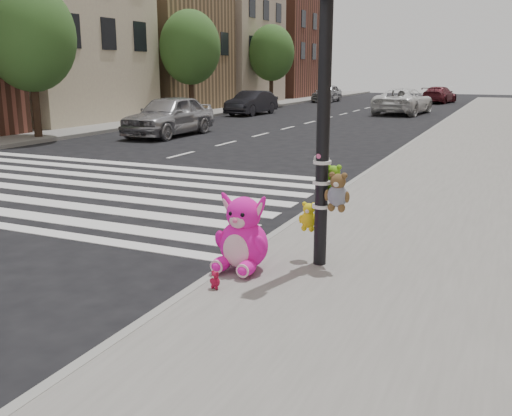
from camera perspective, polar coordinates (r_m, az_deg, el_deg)
The scene contains 19 objects.
ground at distance 7.16m, azimuth -18.94°, elevation -7.83°, with size 120.00×120.00×0.00m, color black.
sidewalk_far at distance 30.84m, azimuth -12.07°, elevation 8.81°, with size 6.00×80.00×0.14m, color slate.
curb_edge at distance 15.32m, azimuth 12.19°, elevation 4.11°, with size 0.12×80.00×0.15m, color gray.
crosswalk at distance 13.80m, azimuth -18.01°, elevation 2.45°, with size 11.00×6.00×0.01m, color silver, non-canonical shape.
bld_far_b at distance 29.85m, azimuth -19.48°, elevation 18.65°, with size 6.00×8.00×11.00m, color beige.
bld_far_c at distance 36.84m, azimuth -9.29°, elevation 15.80°, with size 6.00×8.00×8.00m, color #90714D.
bld_far_d at distance 44.68m, azimuth -2.71°, elevation 16.84°, with size 6.00×8.00×10.00m, color tan.
bld_far_e at distance 54.69m, azimuth 2.73°, elevation 15.73°, with size 6.00×10.00×9.00m, color brown.
signal_pole at distance 6.96m, azimuth 7.00°, elevation 6.95°, with size 0.71×0.50×4.00m.
tree_far_a at distance 22.43m, azimuth -21.69°, elevation 15.61°, with size 3.20×3.20×5.44m.
tree_far_b at distance 31.16m, azimuth -6.61°, elevation 15.65°, with size 3.20×3.20×5.44m.
tree_far_c at distance 41.01m, azimuth 1.56°, elevation 15.24°, with size 3.20×3.20×5.44m.
pink_bunny at distance 6.96m, azimuth -1.35°, elevation -3.06°, with size 0.68×0.70×0.96m.
red_teddy at distance 6.45m, azimuth -4.10°, elevation -7.19°, with size 0.14×0.10×0.21m, color #A31031, non-canonical shape.
car_silver_far at distance 22.76m, azimuth -8.69°, elevation 9.13°, with size 1.86×4.62×1.58m, color #A0A0A4.
car_dark_far at distance 33.18m, azimuth -0.44°, elevation 10.47°, with size 1.43×4.10×1.35m, color black.
car_white_near at distance 34.72m, azimuth 14.52°, elevation 10.30°, with size 2.45×5.32×1.48m, color silver.
car_maroon_near at distance 46.90m, azimuth 17.86°, elevation 10.72°, with size 1.77×4.34×1.26m, color #591922.
car_silver_deep at distance 46.90m, azimuth 7.11°, elevation 11.34°, with size 1.64×4.08×1.39m, color #A0A0A4.
Camera 1 is at (4.69, -4.79, 2.54)m, focal length 40.00 mm.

